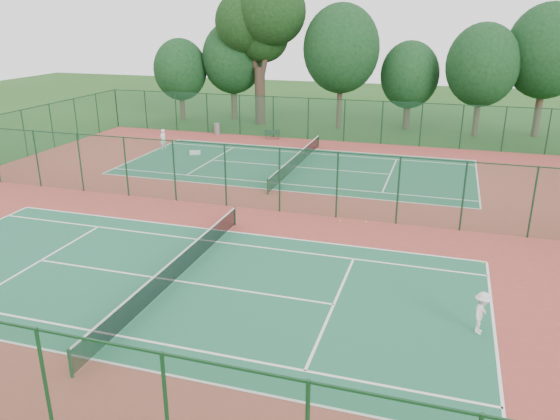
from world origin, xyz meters
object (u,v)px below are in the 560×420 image
object	(u,v)px
player_near	(482,313)
player_far	(163,139)
bench	(272,134)
trash_bin	(217,129)
big_tree	(261,21)
kit_bag	(195,153)

from	to	relation	value
player_near	player_far	world-z (taller)	player_far
player_far	bench	bearing A→B (deg)	153.97
trash_bin	bench	size ratio (longest dim) A/B	0.73
bench	big_tree	bearing A→B (deg)	97.06
player_far	bench	world-z (taller)	player_far
player_near	big_tree	xyz separation A→B (m)	(-18.99, 33.03, 8.64)
bench	kit_bag	xyz separation A→B (m)	(-3.87, -6.98, -0.26)
bench	big_tree	distance (m)	11.50
player_near	trash_bin	world-z (taller)	player_near
kit_bag	big_tree	size ratio (longest dim) A/B	0.06
player_near	trash_bin	distance (m)	34.26
player_far	big_tree	size ratio (longest dim) A/B	0.12
player_near	player_far	xyz separation A→B (m)	(-22.77, 20.38, 0.06)
player_far	trash_bin	distance (m)	6.85
kit_bag	player_near	bearing A→B (deg)	-67.94
player_far	bench	distance (m)	9.31
player_near	bench	xyz separation A→B (m)	(-15.84, 26.59, -0.34)
trash_bin	bench	world-z (taller)	trash_bin
player_near	bench	bearing A→B (deg)	44.77
player_near	kit_bag	world-z (taller)	player_near
trash_bin	bench	bearing A→B (deg)	-4.57
player_far	big_tree	xyz separation A→B (m)	(3.78, 12.66, 8.58)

